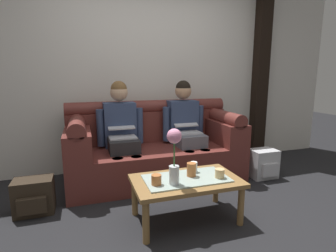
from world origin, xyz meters
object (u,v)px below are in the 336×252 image
(person_left, at_px, (121,129))
(cup_near_right, at_px, (191,170))
(coffee_table, at_px, (186,184))
(cup_far_left, at_px, (194,167))
(flower_vase, at_px, (174,151))
(cup_far_center, at_px, (156,180))
(backpack_right, at_px, (263,164))
(couch, at_px, (155,149))
(cup_far_right, at_px, (220,173))
(person_right, at_px, (185,125))
(cup_near_left, at_px, (173,173))
(backpack_left, at_px, (34,197))

(person_left, height_order, cup_near_right, person_left)
(coffee_table, height_order, cup_far_left, cup_far_left)
(person_left, relative_size, flower_vase, 2.60)
(cup_far_center, xyz_separation_m, backpack_right, (1.60, 0.70, -0.26))
(couch, xyz_separation_m, cup_far_right, (0.28, -1.15, 0.07))
(person_right, bearing_deg, flower_vase, -115.74)
(cup_near_left, bearing_deg, backpack_left, 157.80)
(couch, bearing_deg, cup_far_left, -82.72)
(backpack_right, bearing_deg, person_right, 154.60)
(coffee_table, xyz_separation_m, cup_near_left, (-0.10, 0.05, 0.10))
(cup_near_left, distance_m, cup_far_right, 0.41)
(coffee_table, bearing_deg, cup_far_left, 43.91)
(coffee_table, relative_size, cup_near_left, 11.95)
(person_right, relative_size, backpack_left, 3.50)
(cup_near_left, bearing_deg, couch, 84.14)
(flower_vase, xyz_separation_m, cup_far_left, (0.27, 0.21, -0.23))
(backpack_right, height_order, backpack_left, backpack_right)
(coffee_table, height_order, cup_near_right, cup_near_right)
(cup_near_left, height_order, cup_near_right, cup_near_right)
(person_left, relative_size, backpack_left, 3.50)
(person_right, height_order, cup_near_right, person_right)
(cup_near_left, xyz_separation_m, cup_near_right, (0.16, -0.02, 0.02))
(person_left, distance_m, cup_far_left, 1.11)
(flower_vase, distance_m, cup_far_right, 0.49)
(couch, xyz_separation_m, person_left, (-0.41, -0.00, 0.29))
(flower_vase, bearing_deg, person_left, 102.81)
(person_right, height_order, cup_far_left, person_right)
(cup_near_left, relative_size, cup_far_right, 0.95)
(couch, height_order, backpack_right, couch)
(cup_near_right, distance_m, cup_far_right, 0.25)
(backpack_left, bearing_deg, flower_vase, -28.66)
(backpack_right, bearing_deg, flower_vase, -153.37)
(coffee_table, height_order, cup_far_right, cup_far_right)
(couch, relative_size, cup_near_left, 26.56)
(cup_far_right, relative_size, backpack_right, 0.23)
(person_left, bearing_deg, coffee_table, -68.85)
(person_right, relative_size, cup_near_left, 15.49)
(person_right, distance_m, backpack_left, 1.87)
(couch, xyz_separation_m, coffee_table, (0.00, -1.07, -0.03))
(cup_near_right, bearing_deg, cup_far_center, -165.82)
(cup_far_right, relative_size, backpack_left, 0.24)
(cup_near_left, height_order, backpack_left, cup_near_left)
(cup_far_right, bearing_deg, couch, 103.70)
(couch, distance_m, backpack_left, 1.43)
(person_right, relative_size, backpack_right, 3.38)
(couch, distance_m, coffee_table, 1.07)
(couch, height_order, person_right, person_right)
(person_left, relative_size, cup_far_center, 14.45)
(cup_near_right, relative_size, backpack_right, 0.33)
(couch, bearing_deg, cup_near_left, -95.86)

